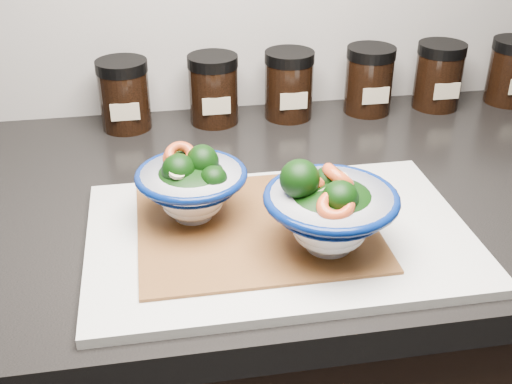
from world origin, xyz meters
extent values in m
cube|color=black|center=(0.00, 1.45, 0.88)|extent=(3.50, 0.60, 0.04)
cube|color=silver|center=(-0.14, 1.32, 0.91)|extent=(0.45, 0.30, 0.01)
cube|color=#945E2C|center=(-0.16, 1.34, 0.91)|extent=(0.28, 0.24, 0.00)
cylinder|color=white|center=(-0.23, 1.37, 0.92)|extent=(0.05, 0.05, 0.01)
ellipsoid|color=white|center=(-0.23, 1.37, 0.94)|extent=(0.07, 0.07, 0.03)
torus|color=#051956|center=(-0.23, 1.37, 0.97)|extent=(0.13, 0.13, 0.01)
torus|color=#051956|center=(-0.23, 1.37, 0.96)|extent=(0.11, 0.11, 0.00)
ellipsoid|color=black|center=(-0.23, 1.37, 0.96)|extent=(0.10, 0.10, 0.04)
ellipsoid|color=black|center=(-0.21, 1.35, 0.98)|extent=(0.03, 0.03, 0.03)
cylinder|color=#477233|center=(-0.21, 1.35, 0.96)|extent=(0.01, 0.01, 0.02)
ellipsoid|color=black|center=(-0.22, 1.38, 0.98)|extent=(0.04, 0.04, 0.04)
cylinder|color=#477233|center=(-0.22, 1.38, 0.97)|extent=(0.01, 0.01, 0.03)
ellipsoid|color=black|center=(-0.25, 1.37, 0.98)|extent=(0.04, 0.04, 0.04)
cylinder|color=#477233|center=(-0.25, 1.37, 0.97)|extent=(0.01, 0.02, 0.03)
ellipsoid|color=black|center=(-0.24, 1.40, 0.97)|extent=(0.04, 0.04, 0.04)
cylinder|color=#477233|center=(-0.24, 1.40, 0.96)|extent=(0.01, 0.01, 0.02)
torus|color=#D55628|center=(-0.22, 1.38, 0.98)|extent=(0.05, 0.05, 0.04)
torus|color=#D55628|center=(-0.24, 1.38, 0.99)|extent=(0.06, 0.05, 0.04)
torus|color=#D55628|center=(-0.25, 1.40, 0.98)|extent=(0.06, 0.06, 0.03)
cylinder|color=#CCBC8E|center=(-0.25, 1.35, 0.99)|extent=(0.02, 0.02, 0.01)
cylinder|color=#CCBC8E|center=(-0.24, 1.39, 0.98)|extent=(0.02, 0.02, 0.01)
cylinder|color=white|center=(-0.09, 1.28, 0.92)|extent=(0.05, 0.05, 0.01)
ellipsoid|color=white|center=(-0.09, 1.28, 0.94)|extent=(0.08, 0.08, 0.04)
torus|color=#051956|center=(-0.09, 1.28, 0.98)|extent=(0.15, 0.15, 0.01)
torus|color=#051956|center=(-0.09, 1.28, 0.96)|extent=(0.12, 0.12, 0.00)
ellipsoid|color=black|center=(-0.09, 1.28, 0.97)|extent=(0.11, 0.11, 0.05)
ellipsoid|color=black|center=(-0.08, 1.26, 0.99)|extent=(0.04, 0.04, 0.04)
cylinder|color=#477233|center=(-0.08, 1.26, 0.98)|extent=(0.02, 0.02, 0.03)
ellipsoid|color=black|center=(-0.12, 1.29, 1.00)|extent=(0.04, 0.04, 0.04)
cylinder|color=#477233|center=(-0.12, 1.29, 0.99)|extent=(0.02, 0.02, 0.03)
ellipsoid|color=black|center=(-0.09, 1.30, 0.99)|extent=(0.04, 0.04, 0.04)
cylinder|color=#477233|center=(-0.09, 1.30, 0.97)|extent=(0.02, 0.01, 0.02)
torus|color=#D55628|center=(-0.08, 1.29, 1.00)|extent=(0.05, 0.05, 0.04)
torus|color=#D55628|center=(-0.09, 1.25, 0.99)|extent=(0.06, 0.06, 0.04)
torus|color=#D55628|center=(-0.11, 1.29, 0.99)|extent=(0.06, 0.04, 0.06)
cylinder|color=#CCBC8E|center=(-0.10, 1.28, 0.99)|extent=(0.02, 0.02, 0.02)
cylinder|color=#CCBC8E|center=(-0.07, 1.31, 0.99)|extent=(0.02, 0.02, 0.01)
cylinder|color=black|center=(-0.31, 1.69, 0.95)|extent=(0.08, 0.08, 0.09)
cylinder|color=black|center=(-0.31, 1.69, 1.00)|extent=(0.08, 0.08, 0.02)
cube|color=#C6B793|center=(-0.31, 1.65, 0.94)|extent=(0.05, 0.00, 0.03)
cylinder|color=black|center=(-0.17, 1.69, 0.95)|extent=(0.08, 0.08, 0.09)
cylinder|color=black|center=(-0.17, 1.69, 1.00)|extent=(0.08, 0.08, 0.02)
cube|color=#C6B793|center=(-0.17, 1.65, 0.94)|extent=(0.04, 0.00, 0.03)
cylinder|color=black|center=(-0.04, 1.69, 0.95)|extent=(0.08, 0.08, 0.09)
cylinder|color=black|center=(-0.04, 1.69, 1.00)|extent=(0.08, 0.08, 0.02)
cube|color=#C6B793|center=(-0.04, 1.65, 0.94)|extent=(0.04, 0.00, 0.03)
cylinder|color=black|center=(0.09, 1.69, 0.95)|extent=(0.08, 0.08, 0.09)
cylinder|color=black|center=(0.09, 1.69, 1.00)|extent=(0.08, 0.08, 0.02)
cube|color=#C6B793|center=(0.09, 1.65, 0.94)|extent=(0.04, 0.00, 0.03)
cylinder|color=black|center=(0.22, 1.69, 0.95)|extent=(0.08, 0.08, 0.09)
cylinder|color=black|center=(0.22, 1.69, 1.00)|extent=(0.08, 0.08, 0.02)
cube|color=#C6B793|center=(0.22, 1.65, 0.94)|extent=(0.04, 0.00, 0.03)
cylinder|color=black|center=(0.36, 1.69, 0.95)|extent=(0.08, 0.08, 0.09)
camera|label=1|loc=(-0.27, 0.70, 1.33)|focal=45.00mm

